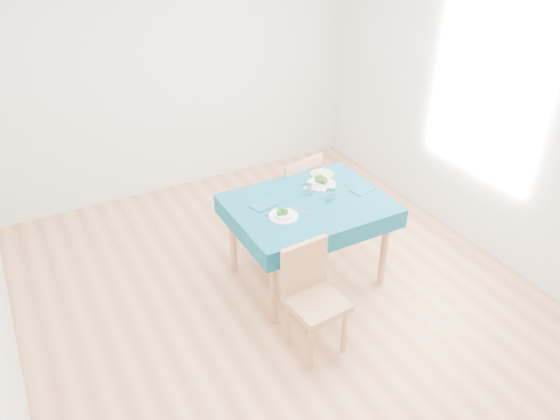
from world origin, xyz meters
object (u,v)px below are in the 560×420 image
table (307,241)px  chair_near (317,299)px  chair_far (288,181)px  side_plate (322,174)px  bowl_near (283,213)px  bowl_far (321,181)px

table → chair_near: chair_near is taller
chair_near → chair_far: 1.57m
chair_far → side_plate: bearing=98.3°
chair_far → bowl_near: bearing=44.3°
chair_near → chair_far: chair_far is taller
bowl_near → bowl_far: bearing=28.9°
table → side_plate: (0.35, 0.35, 0.38)m
table → side_plate: 0.63m
chair_near → bowl_near: chair_near is taller
chair_near → side_plate: size_ratio=4.65×
bowl_near → side_plate: (0.64, 0.45, -0.03)m
table → bowl_near: bowl_near is taller
chair_far → bowl_near: chair_far is taller
bowl_far → side_plate: bearing=55.8°
chair_far → bowl_far: (0.04, -0.51, 0.24)m
bowl_far → side_plate: (0.11, 0.16, -0.03)m
side_plate → bowl_near: bearing=-144.8°
chair_far → side_plate: (0.15, -0.35, 0.21)m
chair_near → chair_far: bearing=64.3°
chair_near → bowl_near: bearing=78.2°
bowl_near → side_plate: bowl_near is taller
table → chair_far: chair_far is taller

